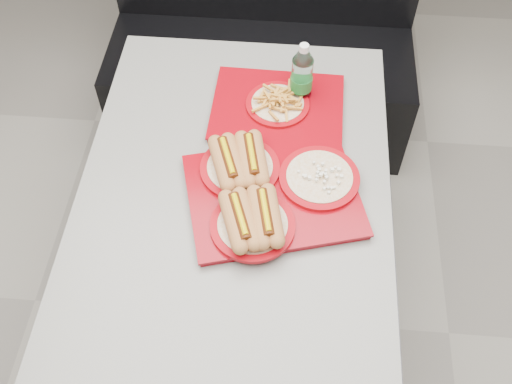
# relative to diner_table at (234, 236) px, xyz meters

# --- Properties ---
(ground) EXTENTS (6.00, 6.00, 0.00)m
(ground) POSITION_rel_diner_table_xyz_m (0.00, 0.00, -0.58)
(ground) COLOR gray
(ground) RESTS_ON ground
(diner_table) EXTENTS (0.92, 1.42, 0.75)m
(diner_table) POSITION_rel_diner_table_xyz_m (0.00, 0.00, 0.00)
(diner_table) COLOR black
(diner_table) RESTS_ON ground
(booth_bench) EXTENTS (1.30, 0.57, 1.35)m
(booth_bench) POSITION_rel_diner_table_xyz_m (0.00, 1.09, -0.18)
(booth_bench) COLOR black
(booth_bench) RESTS_ON ground
(tray_near) EXTENTS (0.56, 0.49, 0.10)m
(tray_near) POSITION_rel_diner_table_xyz_m (0.09, 0.03, 0.20)
(tray_near) COLOR maroon
(tray_near) RESTS_ON diner_table
(tray_far) EXTENTS (0.42, 0.33, 0.08)m
(tray_far) POSITION_rel_diner_table_xyz_m (0.10, 0.38, 0.19)
(tray_far) COLOR maroon
(tray_far) RESTS_ON diner_table
(water_bottle) EXTENTS (0.07, 0.07, 0.22)m
(water_bottle) POSITION_rel_diner_table_xyz_m (0.17, 0.44, 0.26)
(water_bottle) COLOR silver
(water_bottle) RESTS_ON diner_table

